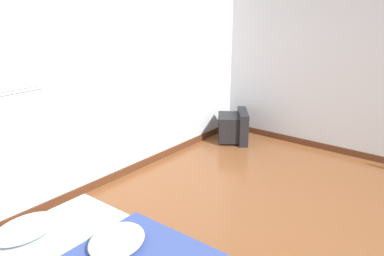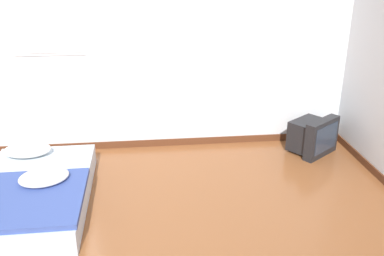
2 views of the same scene
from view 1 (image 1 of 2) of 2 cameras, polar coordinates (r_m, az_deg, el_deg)
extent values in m
cube|color=silver|center=(4.02, -17.23, 7.68)|extent=(8.16, 0.06, 2.60)
cube|color=#562D19|center=(4.38, -15.38, -8.68)|extent=(8.16, 0.02, 0.09)
ellipsoid|color=silver|center=(3.32, -24.05, -13.82)|extent=(0.52, 0.34, 0.14)
ellipsoid|color=silver|center=(2.94, -11.38, -16.43)|extent=(0.58, 0.52, 0.11)
cube|color=black|center=(5.68, 5.57, 0.12)|extent=(0.55, 0.51, 0.38)
cube|color=black|center=(5.70, 7.70, 0.28)|extent=(0.53, 0.44, 0.47)
cube|color=#283342|center=(5.70, 8.37, 0.38)|extent=(0.38, 0.28, 0.34)
camera|label=2|loc=(3.22, 78.28, 10.77)|focal=40.00mm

